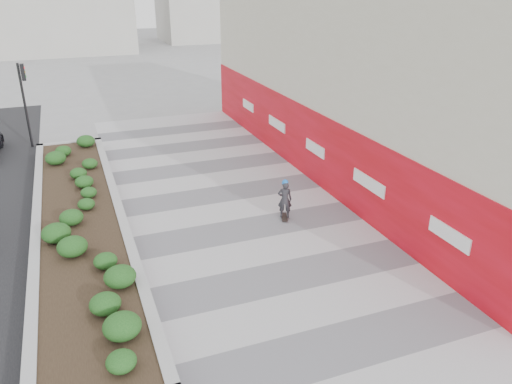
% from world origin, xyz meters
% --- Properties ---
extents(ground, '(160.00, 160.00, 0.00)m').
position_xyz_m(ground, '(0.00, 0.00, 0.00)').
color(ground, gray).
rests_on(ground, ground).
extents(walkway, '(8.00, 36.00, 0.01)m').
position_xyz_m(walkway, '(0.00, 3.00, 0.01)').
color(walkway, '#A8A8AD').
rests_on(walkway, ground).
extents(building, '(6.04, 24.08, 8.00)m').
position_xyz_m(building, '(6.98, 8.98, 3.98)').
color(building, beige).
rests_on(building, ground).
extents(planter, '(3.00, 18.00, 0.90)m').
position_xyz_m(planter, '(-5.50, 7.00, 0.42)').
color(planter, '#9E9EA0').
rests_on(planter, ground).
extents(traffic_signal_near, '(0.33, 0.28, 4.20)m').
position_xyz_m(traffic_signal_near, '(-7.23, 17.50, 2.76)').
color(traffic_signal_near, black).
rests_on(traffic_signal_near, ground).
extents(manhole_cover, '(0.44, 0.44, 0.01)m').
position_xyz_m(manhole_cover, '(0.50, 3.00, 0.00)').
color(manhole_cover, '#595654').
rests_on(manhole_cover, ground).
extents(skateboarder, '(0.59, 0.74, 1.52)m').
position_xyz_m(skateboarder, '(1.38, 5.27, 0.77)').
color(skateboarder, beige).
rests_on(skateboarder, ground).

